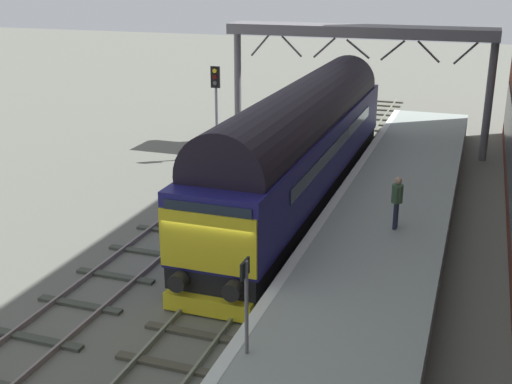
# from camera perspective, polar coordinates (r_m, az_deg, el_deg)

# --- Properties ---
(ground_plane) EXTENTS (140.00, 140.00, 0.00)m
(ground_plane) POSITION_cam_1_polar(r_m,az_deg,el_deg) (18.21, -2.80, -9.09)
(ground_plane) COLOR #62635A
(ground_plane) RESTS_ON ground
(track_main) EXTENTS (2.50, 60.00, 0.15)m
(track_main) POSITION_cam_1_polar(r_m,az_deg,el_deg) (18.18, -2.80, -8.93)
(track_main) COLOR gray
(track_main) RESTS_ON ground
(track_adjacent_west) EXTENTS (2.50, 60.00, 0.15)m
(track_adjacent_west) POSITION_cam_1_polar(r_m,az_deg,el_deg) (19.61, -12.26, -7.19)
(track_adjacent_west) COLOR gray
(track_adjacent_west) RESTS_ON ground
(station_platform) EXTENTS (4.00, 44.00, 1.01)m
(station_platform) POSITION_cam_1_polar(r_m,az_deg,el_deg) (17.10, 8.60, -9.38)
(station_platform) COLOR #97A29C
(station_platform) RESTS_ON ground
(diesel_locomotive) EXTENTS (2.74, 18.42, 4.68)m
(diesel_locomotive) POSITION_cam_1_polar(r_m,az_deg,el_deg) (24.38, 4.08, 4.49)
(diesel_locomotive) COLOR black
(diesel_locomotive) RESTS_ON ground
(signal_post_near) EXTENTS (0.44, 0.22, 4.34)m
(signal_post_near) POSITION_cam_1_polar(r_m,az_deg,el_deg) (30.66, -3.52, 8.10)
(signal_post_near) COLOR gray
(signal_post_near) RESTS_ON ground
(platform_number_sign) EXTENTS (0.10, 0.44, 2.09)m
(platform_number_sign) POSITION_cam_1_polar(r_m,az_deg,el_deg) (13.22, -0.89, -8.85)
(platform_number_sign) COLOR slate
(platform_number_sign) RESTS_ON station_platform
(waiting_passenger) EXTENTS (0.35, 0.51, 1.64)m
(waiting_passenger) POSITION_cam_1_polar(r_m,az_deg,el_deg) (20.14, 12.27, -0.51)
(waiting_passenger) COLOR #282A41
(waiting_passenger) RESTS_ON station_platform
(overhead_footbridge) EXTENTS (12.74, 2.00, 6.03)m
(overhead_footbridge) POSITION_cam_1_polar(r_m,az_deg,el_deg) (32.14, 8.98, 13.25)
(overhead_footbridge) COLOR slate
(overhead_footbridge) RESTS_ON ground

